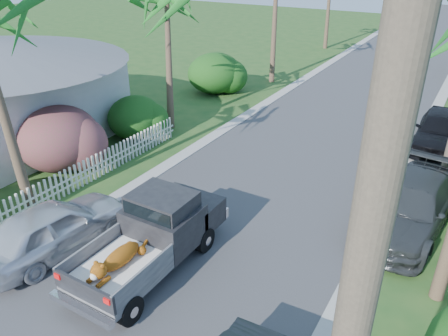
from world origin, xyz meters
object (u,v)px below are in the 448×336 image
Objects in this scene: pickup_truck at (158,231)px; parked_car_rf at (440,130)px; parked_car_rm at (410,206)px; parked_car_ln at (54,228)px.

pickup_truck is 1.05× the size of parked_car_rf.
pickup_truck reaches higher than parked_car_rm.
parked_car_rm is 7.27m from parked_car_rf.
parked_car_rf is at bearing 96.19° from parked_car_rm.
pickup_truck is 1.13× the size of parked_car_ln.
parked_car_rf is (0.00, 7.27, 0.03)m from parked_car_rm.
parked_car_rm is at bearing 42.89° from pickup_truck.
parked_car_rm is at bearing -90.51° from parked_car_rf.
parked_car_rf reaches higher than parked_car_ln.
pickup_truck is 7.88m from parked_car_rm.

